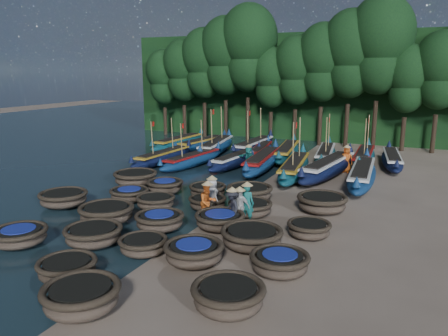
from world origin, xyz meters
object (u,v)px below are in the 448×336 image
at_px(long_boat_2, 163,157).
at_px(long_boat_13, 261,151).
at_px(long_boat_6, 294,168).
at_px(long_boat_14, 287,152).
at_px(coracle_9, 280,262).
at_px(fisherman_0, 212,194).
at_px(long_boat_15, 325,155).
at_px(long_boat_16, 364,157).
at_px(coracle_17, 207,202).
at_px(coracle_2, 67,268).
at_px(coracle_23, 250,192).
at_px(fisherman_1, 247,201).
at_px(coracle_14, 252,237).
at_px(coracle_19, 309,229).
at_px(fisherman_3, 232,207).
at_px(long_boat_5, 263,161).
at_px(long_boat_12, 254,146).
at_px(coracle_11, 107,213).
at_px(fisherman_2, 208,201).
at_px(coracle_24, 322,203).
at_px(coracle_5, 19,236).
at_px(long_boat_7, 328,167).
at_px(long_boat_3, 192,160).
at_px(coracle_22, 208,190).
at_px(coracle_10, 63,198).
at_px(coracle_15, 129,194).
at_px(long_boat_10, 202,144).
at_px(coracle_8, 194,252).
at_px(long_boat_9, 179,142).
at_px(coracle_4, 228,296).
at_px(coracle_21, 165,186).
at_px(fisherman_6, 346,159).
at_px(fisherman_5, 248,157).
at_px(coracle_20, 136,178).
at_px(coracle_12, 160,220).
at_px(coracle_18, 250,208).
at_px(coracle_7, 143,245).
at_px(fisherman_4, 240,205).
at_px(long_boat_17, 392,160).

relative_size(long_boat_2, long_boat_13, 1.05).
xyz_separation_m(long_boat_6, long_boat_14, (-2.05, 5.30, -0.02)).
bearing_deg(coracle_9, fisherman_0, 135.13).
xyz_separation_m(long_boat_15, long_boat_16, (2.70, 0.10, 0.00)).
height_order(coracle_17, long_boat_13, long_boat_13).
bearing_deg(fisherman_0, coracle_2, 114.25).
bearing_deg(coracle_23, fisherman_1, -70.91).
relative_size(coracle_14, coracle_23, 0.94).
height_order(coracle_19, fisherman_3, fisherman_3).
xyz_separation_m(long_boat_6, fisherman_1, (0.39, -9.11, 0.39)).
distance_m(long_boat_5, fisherman_3, 11.11).
relative_size(coracle_19, long_boat_12, 0.21).
bearing_deg(coracle_11, fisherman_2, 28.08).
distance_m(coracle_24, fisherman_0, 5.20).
height_order(coracle_5, long_boat_7, long_boat_7).
xyz_separation_m(coracle_23, long_boat_3, (-6.60, 6.01, 0.05)).
height_order(coracle_9, long_boat_16, long_boat_16).
relative_size(coracle_22, long_boat_5, 0.26).
bearing_deg(coracle_24, long_boat_15, 100.97).
xyz_separation_m(coracle_10, long_boat_12, (3.40, 17.42, 0.13)).
xyz_separation_m(coracle_15, long_boat_10, (-3.47, 14.83, 0.12)).
height_order(long_boat_12, long_boat_14, long_boat_12).
distance_m(coracle_8, long_boat_9, 23.14).
bearing_deg(coracle_22, coracle_24, -0.26).
bearing_deg(coracle_4, coracle_23, 108.04).
bearing_deg(coracle_24, long_boat_7, 99.11).
bearing_deg(coracle_21, fisherman_6, 48.78).
bearing_deg(coracle_9, fisherman_5, 115.21).
distance_m(coracle_10, long_boat_12, 17.75).
bearing_deg(long_boat_5, long_boat_6, -29.23).
relative_size(coracle_5, fisherman_0, 1.16).
height_order(coracle_2, long_boat_3, long_boat_3).
bearing_deg(coracle_2, fisherman_0, 80.90).
relative_size(coracle_20, long_boat_16, 0.32).
relative_size(coracle_12, coracle_18, 1.01).
bearing_deg(long_boat_9, coracle_14, -50.18).
distance_m(coracle_22, long_boat_16, 13.47).
height_order(coracle_7, coracle_15, coracle_15).
bearing_deg(coracle_14, fisherman_4, 122.38).
relative_size(fisherman_0, fisherman_4, 1.07).
distance_m(coracle_15, long_boat_2, 9.19).
bearing_deg(coracle_15, long_boat_10, 103.17).
height_order(long_boat_3, long_boat_13, long_boat_3).
bearing_deg(coracle_8, coracle_17, 112.14).
height_order(coracle_5, coracle_19, coracle_5).
xyz_separation_m(coracle_9, coracle_21, (-8.58, 6.67, 0.01)).
distance_m(long_boat_15, long_boat_17, 4.57).
bearing_deg(coracle_22, long_boat_5, 86.53).
bearing_deg(long_boat_7, coracle_7, -95.83).
distance_m(fisherman_0, fisherman_1, 2.06).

